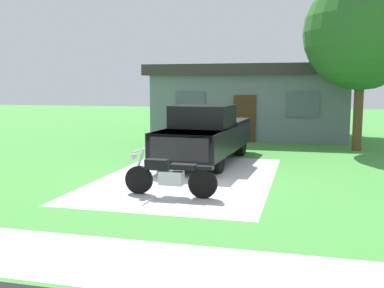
% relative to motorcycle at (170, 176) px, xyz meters
% --- Properties ---
extents(ground_plane, '(80.00, 80.00, 0.00)m').
position_rel_motorcycle_xyz_m(ground_plane, '(-0.10, 2.11, -0.47)').
color(ground_plane, '#44943C').
extents(driveway_pad, '(4.60, 7.32, 0.01)m').
position_rel_motorcycle_xyz_m(driveway_pad, '(-0.10, 2.11, -0.47)').
color(driveway_pad, '#BCBCBC').
rests_on(driveway_pad, ground).
extents(sidewalk_strip, '(36.00, 1.80, 0.01)m').
position_rel_motorcycle_xyz_m(sidewalk_strip, '(-0.10, -3.89, -0.47)').
color(sidewalk_strip, beige).
rests_on(sidewalk_strip, ground).
extents(motorcycle, '(2.21, 0.70, 1.09)m').
position_rel_motorcycle_xyz_m(motorcycle, '(0.00, 0.00, 0.00)').
color(motorcycle, black).
rests_on(motorcycle, ground).
extents(pickup_truck, '(2.30, 5.72, 1.90)m').
position_rel_motorcycle_xyz_m(pickup_truck, '(-0.19, 4.83, 0.48)').
color(pickup_truck, black).
rests_on(pickup_truck, ground).
extents(shade_tree, '(4.40, 4.40, 6.74)m').
position_rel_motorcycle_xyz_m(shade_tree, '(4.97, 8.80, 4.05)').
color(shade_tree, brown).
rests_on(shade_tree, ground).
extents(neighbor_house, '(9.60, 5.60, 3.50)m').
position_rel_motorcycle_xyz_m(neighbor_house, '(0.34, 12.87, 1.32)').
color(neighbor_house, slate).
rests_on(neighbor_house, ground).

